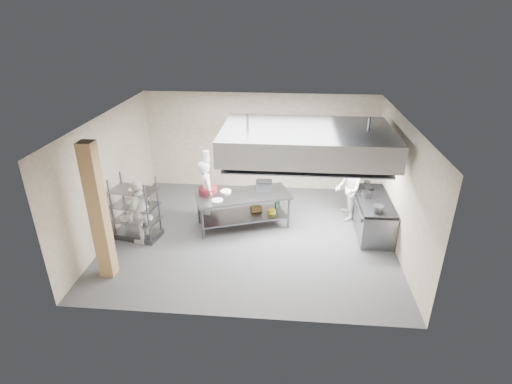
# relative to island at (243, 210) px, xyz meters

# --- Properties ---
(floor) EXTENTS (7.00, 7.00, 0.00)m
(floor) POSITION_rel_island_xyz_m (0.24, -0.46, -0.46)
(floor) COLOR #353537
(floor) RESTS_ON ground
(ceiling) EXTENTS (7.00, 7.00, 0.00)m
(ceiling) POSITION_rel_island_xyz_m (0.24, -0.46, 2.54)
(ceiling) COLOR silver
(ceiling) RESTS_ON wall_back
(wall_back) EXTENTS (7.00, 0.00, 7.00)m
(wall_back) POSITION_rel_island_xyz_m (0.24, 2.54, 1.04)
(wall_back) COLOR gray
(wall_back) RESTS_ON ground
(wall_left) EXTENTS (0.00, 6.00, 6.00)m
(wall_left) POSITION_rel_island_xyz_m (-3.26, -0.46, 1.04)
(wall_left) COLOR gray
(wall_left) RESTS_ON ground
(wall_right) EXTENTS (0.00, 6.00, 6.00)m
(wall_right) POSITION_rel_island_xyz_m (3.74, -0.46, 1.04)
(wall_right) COLOR gray
(wall_right) RESTS_ON ground
(column) EXTENTS (0.30, 0.30, 3.00)m
(column) POSITION_rel_island_xyz_m (-2.66, -2.36, 1.04)
(column) COLOR tan
(column) RESTS_ON floor
(exhaust_hood) EXTENTS (4.00, 2.50, 0.60)m
(exhaust_hood) POSITION_rel_island_xyz_m (1.54, -0.06, 1.94)
(exhaust_hood) COLOR gray
(exhaust_hood) RESTS_ON ceiling
(hood_strip_a) EXTENTS (1.60, 0.12, 0.04)m
(hood_strip_a) POSITION_rel_island_xyz_m (0.64, -0.06, 1.62)
(hood_strip_a) COLOR white
(hood_strip_a) RESTS_ON exhaust_hood
(hood_strip_b) EXTENTS (1.60, 0.12, 0.04)m
(hood_strip_b) POSITION_rel_island_xyz_m (2.44, -0.06, 1.62)
(hood_strip_b) COLOR white
(hood_strip_b) RESTS_ON exhaust_hood
(wall_shelf) EXTENTS (1.50, 0.28, 0.04)m
(wall_shelf) POSITION_rel_island_xyz_m (2.04, 2.38, 1.04)
(wall_shelf) COLOR gray
(wall_shelf) RESTS_ON wall_back
(island) EXTENTS (2.59, 1.74, 0.91)m
(island) POSITION_rel_island_xyz_m (0.00, 0.00, 0.00)
(island) COLOR slate
(island) RESTS_ON floor
(island_worktop) EXTENTS (2.59, 1.74, 0.06)m
(island_worktop) POSITION_rel_island_xyz_m (0.00, 0.00, 0.42)
(island_worktop) COLOR gray
(island_worktop) RESTS_ON island
(island_undershelf) EXTENTS (2.37, 1.58, 0.04)m
(island_undershelf) POSITION_rel_island_xyz_m (0.00, 0.00, -0.16)
(island_undershelf) COLOR slate
(island_undershelf) RESTS_ON island
(pass_rack) EXTENTS (1.17, 0.81, 1.60)m
(pass_rack) POSITION_rel_island_xyz_m (-2.56, -0.79, 0.35)
(pass_rack) COLOR slate
(pass_rack) RESTS_ON floor
(cooking_range) EXTENTS (0.80, 2.00, 0.84)m
(cooking_range) POSITION_rel_island_xyz_m (3.32, 0.04, -0.04)
(cooking_range) COLOR gray
(cooking_range) RESTS_ON floor
(range_top) EXTENTS (0.78, 1.96, 0.06)m
(range_top) POSITION_rel_island_xyz_m (3.32, 0.04, 0.41)
(range_top) COLOR black
(range_top) RESTS_ON cooking_range
(chef_head) EXTENTS (0.68, 0.76, 1.75)m
(chef_head) POSITION_rel_island_xyz_m (-0.97, 0.11, 0.42)
(chef_head) COLOR silver
(chef_head) RESTS_ON floor
(chef_line) EXTENTS (0.68, 0.86, 1.72)m
(chef_line) POSITION_rel_island_xyz_m (2.74, 0.66, 0.41)
(chef_line) COLOR silver
(chef_line) RESTS_ON floor
(chef_plating) EXTENTS (0.59, 1.02, 1.64)m
(chef_plating) POSITION_rel_island_xyz_m (-2.36, -1.00, 0.36)
(chef_plating) COLOR white
(chef_plating) RESTS_ON floor
(griddle) EXTENTS (0.45, 0.36, 0.21)m
(griddle) POSITION_rel_island_xyz_m (0.52, 0.36, 0.56)
(griddle) COLOR slate
(griddle) RESTS_ON island_worktop
(wicker_basket) EXTENTS (0.34, 0.29, 0.13)m
(wicker_basket) POSITION_rel_island_xyz_m (0.32, 0.25, -0.07)
(wicker_basket) COLOR olive
(wicker_basket) RESTS_ON island_undershelf
(stockpot) EXTENTS (0.23, 0.23, 0.16)m
(stockpot) POSITION_rel_island_xyz_m (3.11, 0.11, 0.52)
(stockpot) COLOR gray
(stockpot) RESTS_ON range_top
(plate_stack) EXTENTS (0.28, 0.28, 0.05)m
(plate_stack) POSITION_rel_island_xyz_m (-2.56, -0.79, 0.06)
(plate_stack) COLOR white
(plate_stack) RESTS_ON pass_rack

